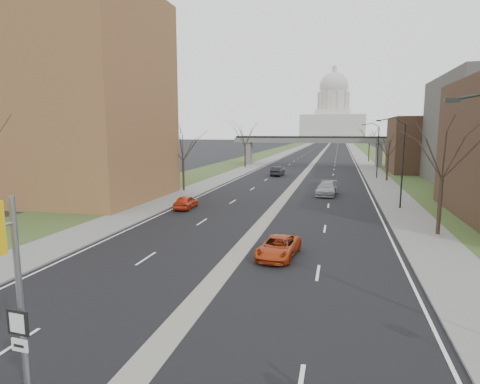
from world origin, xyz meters
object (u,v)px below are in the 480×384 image
at_px(car_left_near, 186,202).
at_px(car_left_far, 278,171).
at_px(car_right_near, 278,247).
at_px(signal_pole_median, 6,269).
at_px(car_right_mid, 327,189).

distance_m(car_left_near, car_left_far, 31.46).
xyz_separation_m(car_left_far, car_right_near, (6.69, -44.09, -0.15)).
xyz_separation_m(signal_pole_median, car_right_near, (4.54, 15.26, -3.48)).
bearing_deg(car_left_near, car_right_mid, -140.61).
height_order(car_left_near, car_left_far, car_left_far).
bearing_deg(car_right_mid, signal_pole_median, -95.20).
xyz_separation_m(car_right_near, car_right_mid, (2.06, 24.75, 0.17)).
distance_m(car_left_near, car_right_mid, 17.61).
xyz_separation_m(signal_pole_median, car_left_near, (-6.45, 28.19, -3.44)).
bearing_deg(signal_pole_median, car_right_near, 77.76).
xyz_separation_m(car_left_near, car_right_near, (10.98, -12.93, -0.05)).
relative_size(car_left_near, car_right_near, 0.88).
bearing_deg(car_left_near, signal_pole_median, 100.08).
height_order(signal_pole_median, car_right_mid, signal_pole_median).
bearing_deg(car_right_mid, car_right_near, -90.60).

